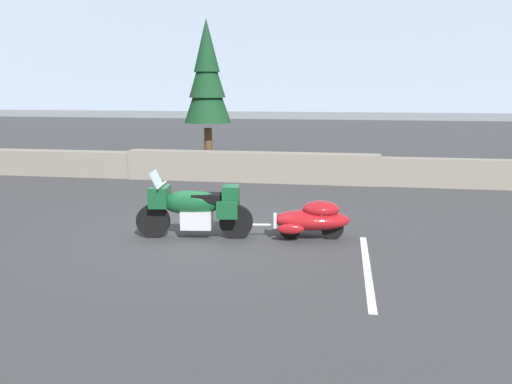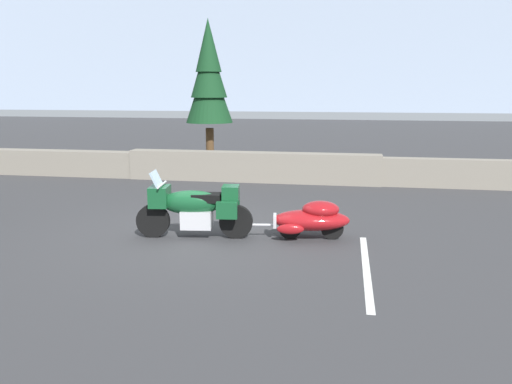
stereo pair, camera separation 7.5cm
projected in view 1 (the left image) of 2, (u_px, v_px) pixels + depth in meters
ground_plane at (199, 234)px, 10.44m from camera, size 80.00×80.00×0.00m
stone_guard_wall at (230, 167)px, 16.40m from camera, size 24.00×0.65×0.93m
distant_ridgeline at (330, 62)px, 101.82m from camera, size 240.00×80.00×16.00m
touring_motorcycle at (194, 207)px, 10.08m from camera, size 2.31×0.92×1.33m
car_shaped_trailer at (312, 218)px, 10.04m from camera, size 2.23×0.91×0.76m
pine_tree_tall at (207, 77)px, 17.87m from camera, size 1.65×1.65×5.27m
parking_stripe_marker at (367, 268)px, 8.46m from camera, size 0.12×3.60×0.01m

